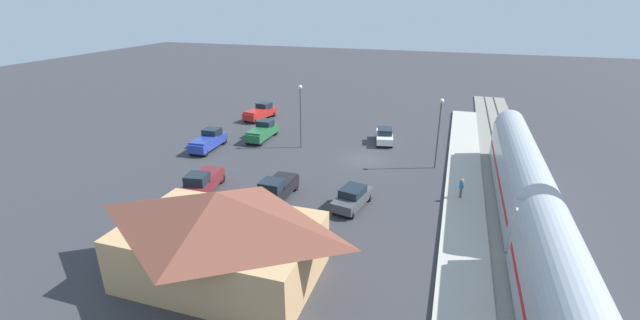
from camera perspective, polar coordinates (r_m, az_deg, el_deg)
The scene contains 14 objects.
ground_plane at distance 44.18m, azimuth 6.11°, elevation 0.08°, with size 200.00×200.00×0.00m, color #38383D.
railway_track at distance 43.78m, azimuth 24.32°, elevation -1.86°, with size 4.80×70.00×0.30m.
platform at distance 43.41m, azimuth 19.12°, elevation -1.21°, with size 3.20×46.00×0.30m.
station_building at distance 25.58m, azimuth -13.51°, elevation -9.78°, with size 12.02×8.10×5.66m.
pedestrian_on_platform at distance 36.55m, azimuth 18.78°, elevation -3.49°, with size 0.36×0.36×1.71m.
sedan_white at distance 49.40m, azimuth 8.81°, elevation 3.33°, with size 2.68×4.77×1.74m.
pickup_green at distance 50.44m, azimuth -7.90°, elevation 3.94°, with size 1.97×5.40×2.14m.
pickup_black at distance 35.04m, azimuth -5.97°, elevation -3.94°, with size 1.97×5.40×2.14m.
pickup_maroon at distance 37.49m, azimuth -15.80°, elevation -2.94°, with size 2.80×5.64×2.14m.
pickup_red at distance 59.21m, azimuth -8.16°, elevation 6.53°, with size 2.99×5.68×2.14m.
pickup_blue at distance 48.26m, azimuth -15.02°, elevation 2.60°, with size 2.20×5.48×2.14m.
sedan_charcoal at distance 33.88m, azimuth 4.48°, elevation -5.10°, with size 2.67×4.77×1.74m.
light_pole_near_platform at distance 41.87m, azimuth 16.01°, elevation 4.66°, with size 0.44×0.44×7.06m.
light_pole_lot_center at distance 46.22m, azimuth -2.68°, elevation 7.05°, with size 0.44×0.44×7.14m.
Camera 1 is at (-8.16, 40.41, 15.90)m, focal length 23.38 mm.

